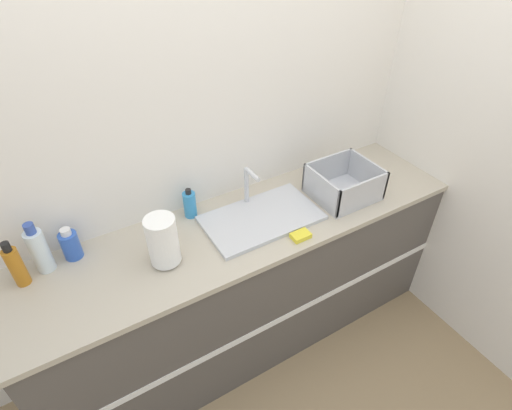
{
  "coord_description": "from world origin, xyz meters",
  "views": [
    {
      "loc": [
        -0.73,
        -1.02,
        2.16
      ],
      "look_at": [
        0.03,
        0.25,
        1.01
      ],
      "focal_mm": 28.0,
      "sensor_mm": 36.0,
      "label": 1
    }
  ],
  "objects": [
    {
      "name": "wall_back",
      "position": [
        0.0,
        0.58,
        1.3
      ],
      "size": [
        4.63,
        0.06,
        2.6
      ],
      "color": "silver",
      "rests_on": "ground_plane"
    },
    {
      "name": "soap_dispenser",
      "position": [
        -0.22,
        0.48,
        0.96
      ],
      "size": [
        0.06,
        0.06,
        0.16
      ],
      "color": "#338CCC",
      "rests_on": "counter_cabinet"
    },
    {
      "name": "bottle_clear",
      "position": [
        -0.89,
        0.46,
        1.0
      ],
      "size": [
        0.07,
        0.07,
        0.25
      ],
      "color": "silver",
      "rests_on": "counter_cabinet"
    },
    {
      "name": "bottle_blue",
      "position": [
        -0.78,
        0.48,
        0.96
      ],
      "size": [
        0.08,
        0.08,
        0.16
      ],
      "color": "#2D56B7",
      "rests_on": "counter_cabinet"
    },
    {
      "name": "bottle_amber",
      "position": [
        -0.99,
        0.42,
        0.99
      ],
      "size": [
        0.06,
        0.06,
        0.22
      ],
      "color": "#B26B19",
      "rests_on": "counter_cabinet"
    },
    {
      "name": "sponge",
      "position": [
        0.16,
        0.06,
        0.91
      ],
      "size": [
        0.09,
        0.06,
        0.02
      ],
      "color": "yellow",
      "rests_on": "counter_cabinet"
    },
    {
      "name": "ground_plane",
      "position": [
        0.0,
        0.0,
        0.0
      ],
      "size": [
        12.0,
        12.0,
        0.0
      ],
      "primitive_type": "plane",
      "color": "#937A56"
    },
    {
      "name": "paper_towel_roll",
      "position": [
        -0.44,
        0.24,
        1.01
      ],
      "size": [
        0.13,
        0.13,
        0.24
      ],
      "color": "#4C4C51",
      "rests_on": "counter_cabinet"
    },
    {
      "name": "wall_right",
      "position": [
        1.14,
        0.28,
        1.3
      ],
      "size": [
        0.06,
        2.55,
        2.6
      ],
      "color": "silver",
      "rests_on": "ground_plane"
    },
    {
      "name": "dish_rack",
      "position": [
        0.55,
        0.22,
        0.96
      ],
      "size": [
        0.32,
        0.29,
        0.17
      ],
      "color": "#B7BABF",
      "rests_on": "counter_cabinet"
    },
    {
      "name": "counter_cabinet",
      "position": [
        0.0,
        0.28,
        0.45
      ],
      "size": [
        2.25,
        0.58,
        0.89
      ],
      "color": "#514C47",
      "rests_on": "ground_plane"
    },
    {
      "name": "sink",
      "position": [
        0.07,
        0.27,
        0.91
      ],
      "size": [
        0.57,
        0.33,
        0.23
      ],
      "color": "silver",
      "rests_on": "counter_cabinet"
    }
  ]
}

